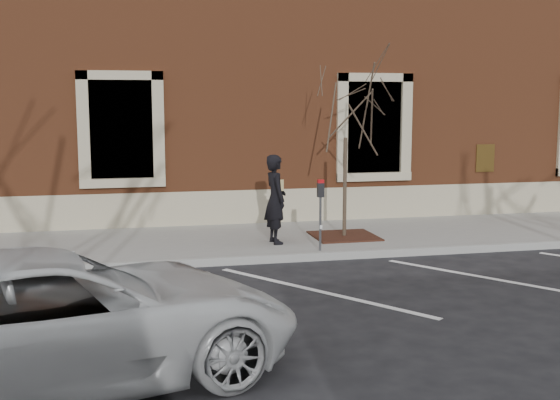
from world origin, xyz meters
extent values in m
plane|color=#28282B|center=(0.00, 0.00, 0.00)|extent=(120.00, 120.00, 0.00)
cube|color=#98968F|center=(0.00, 1.75, 0.07)|extent=(40.00, 3.50, 0.15)
cube|color=#9E9E99|center=(0.00, -0.05, 0.07)|extent=(40.00, 0.12, 0.15)
cube|color=brown|center=(0.00, 7.75, 4.00)|extent=(40.00, 8.50, 8.00)
cube|color=tan|center=(0.00, 3.53, 0.55)|extent=(40.00, 0.06, 0.80)
cube|color=black|center=(-3.00, 3.65, 2.40)|extent=(1.40, 0.30, 2.20)
cube|color=tan|center=(-3.00, 3.48, 1.20)|extent=(1.90, 0.20, 0.20)
cube|color=black|center=(3.00, 3.65, 2.40)|extent=(1.40, 0.30, 2.20)
cube|color=tan|center=(3.00, 3.48, 1.20)|extent=(1.90, 0.20, 0.20)
imported|color=black|center=(0.01, 1.05, 1.06)|extent=(0.51, 0.71, 1.81)
cylinder|color=#595B60|center=(0.69, 0.13, 0.68)|extent=(0.05, 0.05, 1.05)
cube|color=black|center=(0.69, 0.13, 1.34)|extent=(0.13, 0.09, 0.27)
cube|color=#BA0C12|center=(0.69, 0.13, 1.51)|extent=(0.12, 0.09, 0.06)
cube|color=white|center=(0.69, 0.08, 0.62)|extent=(0.05, 0.00, 0.07)
cube|color=#412015|center=(1.59, 1.39, 0.17)|extent=(1.33, 1.33, 0.03)
cylinder|color=#473D2B|center=(1.59, 1.39, 1.21)|extent=(0.08, 0.08, 2.11)
imported|color=silver|center=(-3.73, -5.21, 0.73)|extent=(5.75, 3.84, 1.47)
camera|label=1|loc=(-3.01, -12.70, 3.00)|focal=45.00mm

